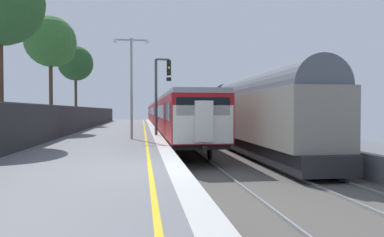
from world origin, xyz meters
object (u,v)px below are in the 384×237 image
(platform_lamp_mid, at_px, (132,80))
(background_tree_centre, at_px, (52,43))
(freight_train_adjacent_track, at_px, (229,111))
(commuter_train_at_platform, at_px, (163,113))
(signal_gantry, at_px, (160,87))
(background_tree_left, at_px, (75,65))

(platform_lamp_mid, xyz_separation_m, background_tree_centre, (-6.32, 8.29, 3.47))
(background_tree_centre, bearing_deg, freight_train_adjacent_track, -9.20)
(commuter_train_at_platform, bearing_deg, signal_gantry, -93.86)
(freight_train_adjacent_track, distance_m, platform_lamp_mid, 9.65)
(commuter_train_at_platform, distance_m, platform_lamp_mid, 25.16)
(background_tree_left, xyz_separation_m, background_tree_centre, (0.51, -12.28, 0.06))
(commuter_train_at_platform, height_order, signal_gantry, signal_gantry)
(commuter_train_at_platform, distance_m, freight_train_adjacent_track, 19.20)
(commuter_train_at_platform, height_order, platform_lamp_mid, platform_lamp_mid)
(platform_lamp_mid, bearing_deg, signal_gantry, 59.02)
(background_tree_centre, bearing_deg, commuter_train_at_platform, 59.98)
(freight_train_adjacent_track, bearing_deg, platform_lamp_mid, -140.01)
(signal_gantry, relative_size, platform_lamp_mid, 0.88)
(freight_train_adjacent_track, bearing_deg, background_tree_centre, 170.80)
(commuter_train_at_platform, bearing_deg, freight_train_adjacent_track, -77.96)
(signal_gantry, height_order, background_tree_left, background_tree_left)
(freight_train_adjacent_track, xyz_separation_m, signal_gantry, (-5.48, -3.13, 1.60))
(platform_lamp_mid, xyz_separation_m, background_tree_left, (-6.82, 20.57, 3.41))
(signal_gantry, height_order, platform_lamp_mid, platform_lamp_mid)
(platform_lamp_mid, height_order, background_tree_left, background_tree_left)
(freight_train_adjacent_track, bearing_deg, signal_gantry, -150.30)
(signal_gantry, xyz_separation_m, background_tree_centre, (-8.10, 5.33, 3.69))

